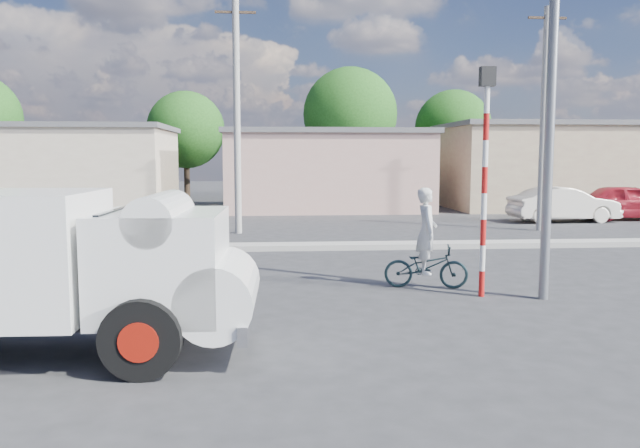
{
  "coord_description": "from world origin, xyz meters",
  "views": [
    {
      "loc": [
        -0.85,
        -10.06,
        2.69
      ],
      "look_at": [
        0.17,
        2.78,
        1.3
      ],
      "focal_mm": 35.0,
      "sensor_mm": 36.0,
      "label": 1
    }
  ],
  "objects": [
    {
      "name": "ground_plane",
      "position": [
        0.0,
        0.0,
        0.0
      ],
      "size": [
        120.0,
        120.0,
        0.0
      ],
      "primitive_type": "plane",
      "color": "#2C2C2E",
      "rests_on": "ground"
    },
    {
      "name": "median",
      "position": [
        0.0,
        8.0,
        0.08
      ],
      "size": [
        40.0,
        0.8,
        0.16
      ],
      "primitive_type": "cube",
      "color": "#99968E",
      "rests_on": "ground"
    },
    {
      "name": "truck",
      "position": [
        -3.8,
        -1.59,
        1.24
      ],
      "size": [
        5.46,
        2.31,
        2.23
      ],
      "rotation": [
        0.0,
        0.0,
        -0.03
      ],
      "color": "black",
      "rests_on": "ground"
    },
    {
      "name": "bicycle",
      "position": [
        2.32,
        2.36,
        0.45
      ],
      "size": [
        1.79,
        0.9,
        0.9
      ],
      "primitive_type": "imported",
      "rotation": [
        0.0,
        0.0,
        1.38
      ],
      "color": "black",
      "rests_on": "ground"
    },
    {
      "name": "cyclist",
      "position": [
        2.32,
        2.36,
        0.88
      ],
      "size": [
        0.54,
        0.71,
        1.77
      ],
      "primitive_type": "imported",
      "rotation": [
        0.0,
        0.0,
        1.38
      ],
      "color": "silver",
      "rests_on": "ground"
    },
    {
      "name": "car_cream",
      "position": [
        11.24,
        14.8,
        0.72
      ],
      "size": [
        4.47,
        1.77,
        1.45
      ],
      "primitive_type": "imported",
      "rotation": [
        0.0,
        0.0,
        1.62
      ],
      "color": "silver",
      "rests_on": "ground"
    },
    {
      "name": "car_red",
      "position": [
        14.5,
        15.48,
        0.76
      ],
      "size": [
        4.67,
        2.38,
        1.52
      ],
      "primitive_type": "imported",
      "rotation": [
        0.0,
        0.0,
        1.44
      ],
      "color": "#A81B29",
      "rests_on": "ground"
    },
    {
      "name": "traffic_pole",
      "position": [
        3.2,
        1.5,
        2.59
      ],
      "size": [
        0.28,
        0.18,
        4.36
      ],
      "color": "red",
      "rests_on": "ground"
    },
    {
      "name": "streetlight",
      "position": [
        4.14,
        1.2,
        4.96
      ],
      "size": [
        2.34,
        0.22,
        9.0
      ],
      "color": "slate",
      "rests_on": "ground"
    },
    {
      "name": "building_row",
      "position": [
        1.1,
        22.0,
        2.13
      ],
      "size": [
        37.8,
        7.3,
        4.44
      ],
      "color": "beige",
      "rests_on": "ground"
    },
    {
      "name": "tree_row",
      "position": [
        -2.27,
        28.62,
        4.83
      ],
      "size": [
        34.13,
        7.32,
        8.1
      ],
      "color": "#38281E",
      "rests_on": "ground"
    },
    {
      "name": "utility_poles",
      "position": [
        3.25,
        12.0,
        4.07
      ],
      "size": [
        35.4,
        0.24,
        8.0
      ],
      "color": "#99968E",
      "rests_on": "ground"
    }
  ]
}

